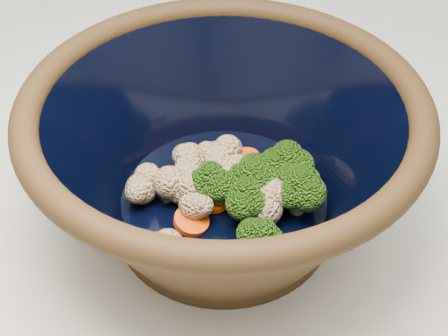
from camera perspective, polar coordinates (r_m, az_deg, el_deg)
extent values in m
cylinder|color=black|center=(0.59, 0.00, -4.43)|extent=(0.20, 0.20, 0.01)
torus|color=black|center=(0.50, 0.00, 5.77)|extent=(0.33, 0.33, 0.02)
cylinder|color=black|center=(0.57, 0.00, -2.72)|extent=(0.19, 0.19, 0.00)
cylinder|color=#608442|center=(0.51, 3.37, -7.39)|extent=(0.01, 0.01, 0.02)
ellipsoid|color=#306A14|center=(0.50, 3.46, -5.94)|extent=(0.03, 0.03, 0.03)
cylinder|color=#608442|center=(0.56, 6.62, -2.07)|extent=(0.01, 0.01, 0.02)
ellipsoid|color=#306A14|center=(0.55, 6.79, -0.54)|extent=(0.04, 0.04, 0.03)
cylinder|color=#608442|center=(0.54, 1.97, -3.95)|extent=(0.01, 0.01, 0.02)
ellipsoid|color=#306A14|center=(0.52, 2.03, -2.28)|extent=(0.04, 0.04, 0.03)
cylinder|color=#608442|center=(0.57, 5.62, -0.93)|extent=(0.01, 0.01, 0.02)
ellipsoid|color=#306A14|center=(0.55, 5.79, 0.96)|extent=(0.04, 0.04, 0.04)
cylinder|color=#608442|center=(0.55, -1.18, -2.49)|extent=(0.01, 0.01, 0.02)
ellipsoid|color=#306A14|center=(0.54, -1.22, -0.82)|extent=(0.04, 0.04, 0.03)
cylinder|color=#608442|center=(0.56, 2.50, -2.32)|extent=(0.01, 0.01, 0.02)
ellipsoid|color=#306A14|center=(0.54, 2.57, -0.51)|extent=(0.04, 0.04, 0.04)
cylinder|color=#608442|center=(0.55, 6.72, -3.20)|extent=(0.01, 0.01, 0.02)
ellipsoid|color=#306A14|center=(0.53, 6.93, -1.35)|extent=(0.04, 0.04, 0.04)
sphere|color=beige|center=(0.58, 6.48, 0.60)|extent=(0.03, 0.03, 0.03)
sphere|color=beige|center=(0.51, -5.14, -6.92)|extent=(0.03, 0.03, 0.03)
sphere|color=beige|center=(0.58, -0.58, 0.72)|extent=(0.03, 0.03, 0.03)
sphere|color=beige|center=(0.54, -2.72, -3.37)|extent=(0.03, 0.03, 0.03)
sphere|color=beige|center=(0.55, -3.82, -1.74)|extent=(0.03, 0.03, 0.03)
sphere|color=beige|center=(0.53, 3.69, -3.67)|extent=(0.03, 0.03, 0.03)
sphere|color=beige|center=(0.55, -0.07, -1.78)|extent=(0.03, 0.03, 0.03)
sphere|color=beige|center=(0.56, 0.54, -1.05)|extent=(0.03, 0.03, 0.03)
sphere|color=beige|center=(0.58, -3.24, 0.19)|extent=(0.03, 0.03, 0.03)
sphere|color=beige|center=(0.55, -0.46, -2.02)|extent=(0.03, 0.03, 0.03)
sphere|color=beige|center=(0.56, -7.55, -1.87)|extent=(0.03, 0.03, 0.03)
sphere|color=beige|center=(0.55, 6.55, -2.10)|extent=(0.03, 0.03, 0.03)
cylinder|color=#E44809|center=(0.54, -3.01, -4.87)|extent=(0.03, 0.03, 0.01)
cylinder|color=#E44809|center=(0.56, -0.90, -2.86)|extent=(0.03, 0.03, 0.01)
cylinder|color=#E44809|center=(0.56, -0.90, -2.24)|extent=(0.02, 0.02, 0.01)
cylinder|color=#E44809|center=(0.60, -0.38, 1.29)|extent=(0.03, 0.03, 0.01)
cylinder|color=#E44809|center=(0.59, 1.78, 0.68)|extent=(0.03, 0.03, 0.01)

